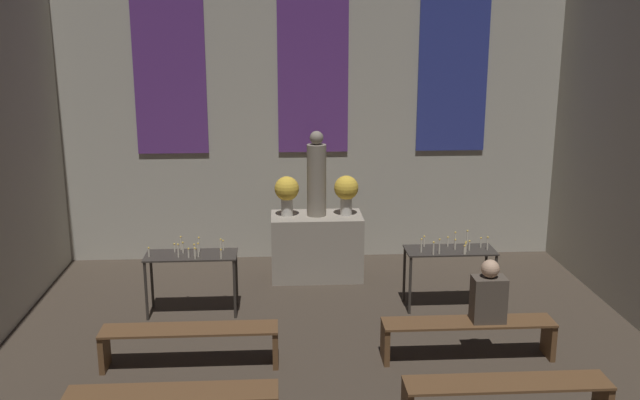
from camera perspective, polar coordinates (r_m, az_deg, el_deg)
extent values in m
cube|color=#B2AD9E|center=(10.86, -0.58, 8.88)|extent=(7.78, 0.12, 5.26)
cube|color=#60337F|center=(10.85, -12.00, 11.36)|extent=(1.06, 0.03, 2.94)
cube|color=#60337F|center=(10.75, -0.57, 11.63)|extent=(1.06, 0.03, 2.94)
cube|color=navy|center=(11.06, 10.65, 11.47)|extent=(1.06, 0.03, 2.94)
cube|color=gray|center=(10.30, -0.27, -3.72)|extent=(1.30, 0.70, 0.93)
cylinder|color=gray|center=(10.05, -0.28, 1.59)|extent=(0.27, 0.27, 1.02)
sphere|color=gray|center=(9.93, -0.28, 5.00)|extent=(0.19, 0.19, 0.19)
cylinder|color=beige|center=(10.12, -2.66, -0.51)|extent=(0.17, 0.17, 0.28)
sphere|color=gold|center=(10.06, -2.67, 0.92)|extent=(0.35, 0.35, 0.35)
cylinder|color=beige|center=(10.17, 2.10, -0.43)|extent=(0.17, 0.17, 0.28)
sphere|color=gold|center=(10.10, 2.11, 0.99)|extent=(0.35, 0.35, 0.35)
cube|color=#332D28|center=(9.10, -10.27, -4.36)|extent=(1.15, 0.48, 0.02)
cylinder|color=#332D28|center=(9.12, -13.74, -7.11)|extent=(0.04, 0.04, 0.76)
cylinder|color=#332D28|center=(8.99, -6.84, -7.12)|extent=(0.04, 0.04, 0.76)
cylinder|color=#332D28|center=(9.51, -13.31, -6.20)|extent=(0.04, 0.04, 0.76)
cylinder|color=#332D28|center=(9.38, -6.70, -6.19)|extent=(0.04, 0.04, 0.76)
cylinder|color=silver|center=(9.01, -10.01, -4.02)|extent=(0.02, 0.02, 0.14)
sphere|color=#F9CC4C|center=(8.98, -10.04, -3.52)|extent=(0.02, 0.02, 0.02)
cylinder|color=silver|center=(8.97, -9.71, -4.01)|extent=(0.02, 0.02, 0.16)
sphere|color=#F9CC4C|center=(8.94, -9.74, -3.45)|extent=(0.02, 0.02, 0.02)
cylinder|color=silver|center=(8.96, -9.93, -4.25)|extent=(0.02, 0.02, 0.10)
sphere|color=#F9CC4C|center=(8.95, -9.95, -3.88)|extent=(0.02, 0.02, 0.02)
cylinder|color=silver|center=(9.24, -7.94, -3.55)|extent=(0.02, 0.02, 0.11)
sphere|color=#F9CC4C|center=(9.22, -7.96, -3.14)|extent=(0.02, 0.02, 0.02)
cylinder|color=silver|center=(9.11, -13.53, -4.13)|extent=(0.02, 0.02, 0.10)
sphere|color=#F9CC4C|center=(9.09, -13.55, -3.75)|extent=(0.02, 0.02, 0.02)
cylinder|color=silver|center=(9.22, -11.55, -3.82)|extent=(0.02, 0.02, 0.09)
sphere|color=#F9CC4C|center=(9.20, -11.57, -3.47)|extent=(0.02, 0.02, 0.02)
cylinder|color=silver|center=(9.29, -11.06, -3.45)|extent=(0.02, 0.02, 0.16)
sphere|color=#F9CC4C|center=(9.26, -11.09, -2.92)|extent=(0.02, 0.02, 0.02)
cylinder|color=silver|center=(8.96, -10.47, -4.25)|extent=(0.02, 0.02, 0.11)
sphere|color=#F9CC4C|center=(8.94, -10.49, -3.85)|extent=(0.02, 0.02, 0.02)
cylinder|color=silver|center=(8.86, -7.92, -4.35)|extent=(0.02, 0.02, 0.11)
sphere|color=#F9CC4C|center=(8.84, -7.94, -3.95)|extent=(0.02, 0.02, 0.02)
cylinder|color=silver|center=(9.00, -11.27, -4.04)|extent=(0.02, 0.02, 0.15)
sphere|color=#F9CC4C|center=(8.97, -11.30, -3.50)|extent=(0.02, 0.02, 0.02)
cylinder|color=silver|center=(9.18, -7.75, -3.66)|extent=(0.02, 0.02, 0.12)
sphere|color=#F9CC4C|center=(9.16, -7.76, -3.24)|extent=(0.02, 0.02, 0.02)
cylinder|color=silver|center=(9.16, -10.91, -3.81)|extent=(0.02, 0.02, 0.12)
sphere|color=#F9CC4C|center=(9.13, -10.93, -3.37)|extent=(0.02, 0.02, 0.02)
cylinder|color=silver|center=(9.15, -9.65, -3.59)|extent=(0.02, 0.02, 0.18)
sphere|color=#F9CC4C|center=(9.12, -9.68, -2.99)|extent=(0.02, 0.02, 0.02)
cylinder|color=silver|center=(8.90, -9.97, -4.29)|extent=(0.02, 0.02, 0.13)
sphere|color=#F9CC4C|center=(8.88, -9.99, -3.83)|extent=(0.02, 0.02, 0.02)
cube|color=#332D28|center=(9.30, 10.37, -3.97)|extent=(1.15, 0.48, 0.02)
cylinder|color=#332D28|center=(9.12, 7.22, -6.81)|extent=(0.04, 0.04, 0.76)
cylinder|color=#332D28|center=(9.38, 13.82, -6.52)|extent=(0.04, 0.04, 0.76)
cylinder|color=#332D28|center=(9.51, 6.76, -5.91)|extent=(0.04, 0.04, 0.76)
cylinder|color=#332D28|center=(9.76, 13.10, -5.66)|extent=(0.04, 0.04, 0.76)
cylinder|color=silver|center=(9.14, 11.56, -3.86)|extent=(0.02, 0.02, 0.13)
sphere|color=#F9CC4C|center=(9.12, 11.58, -3.41)|extent=(0.02, 0.02, 0.02)
cylinder|color=silver|center=(9.34, 8.33, -3.34)|extent=(0.02, 0.02, 0.13)
sphere|color=#F9CC4C|center=(9.31, 8.35, -2.91)|extent=(0.02, 0.02, 0.02)
cylinder|color=silver|center=(9.11, 8.11, -3.67)|extent=(0.02, 0.02, 0.16)
sphere|color=#F9CC4C|center=(9.08, 8.13, -3.12)|extent=(0.02, 0.02, 0.02)
cylinder|color=silver|center=(9.13, 11.47, -3.98)|extent=(0.02, 0.02, 0.10)
sphere|color=#F9CC4C|center=(9.11, 11.49, -3.62)|extent=(0.02, 0.02, 0.02)
cylinder|color=silver|center=(9.39, 10.19, -3.36)|extent=(0.02, 0.02, 0.11)
sphere|color=#F9CC4C|center=(9.37, 10.21, -2.96)|extent=(0.02, 0.02, 0.02)
cylinder|color=silver|center=(9.28, 10.76, -3.57)|extent=(0.02, 0.02, 0.12)
sphere|color=#F9CC4C|center=(9.26, 10.78, -3.14)|extent=(0.02, 0.02, 0.02)
cylinder|color=silver|center=(9.47, 10.76, -3.09)|extent=(0.02, 0.02, 0.16)
sphere|color=#F9CC4C|center=(9.45, 10.79, -2.57)|extent=(0.02, 0.02, 0.02)
cylinder|color=silver|center=(9.03, 9.06, -3.89)|extent=(0.02, 0.02, 0.15)
sphere|color=#F9CC4C|center=(9.00, 9.09, -3.36)|extent=(0.02, 0.02, 0.02)
cylinder|color=silver|center=(9.36, 13.25, -3.45)|extent=(0.02, 0.02, 0.16)
sphere|color=#F9CC4C|center=(9.33, 13.29, -2.92)|extent=(0.02, 0.02, 0.02)
cylinder|color=silver|center=(9.08, 9.53, -3.73)|extent=(0.02, 0.02, 0.18)
sphere|color=#F9CC4C|center=(9.05, 9.56, -3.13)|extent=(0.02, 0.02, 0.02)
cylinder|color=silver|center=(9.29, 11.86, -3.63)|extent=(0.02, 0.02, 0.11)
sphere|color=#F9CC4C|center=(9.27, 11.88, -3.23)|extent=(0.02, 0.02, 0.02)
cylinder|color=silver|center=(9.20, 11.60, -3.74)|extent=(0.02, 0.02, 0.13)
sphere|color=#F9CC4C|center=(9.18, 11.62, -3.30)|extent=(0.02, 0.02, 0.02)
cylinder|color=silver|center=(9.50, 11.69, -3.02)|extent=(0.02, 0.02, 0.18)
sphere|color=#F9CC4C|center=(9.47, 11.72, -2.44)|extent=(0.02, 0.02, 0.02)
cylinder|color=silver|center=(9.44, 12.74, -3.39)|extent=(0.02, 0.02, 0.12)
sphere|color=#F9CC4C|center=(9.42, 12.76, -2.99)|extent=(0.02, 0.02, 0.02)
cube|color=brown|center=(6.65, -11.78, -14.88)|extent=(1.88, 0.36, 0.03)
cube|color=brown|center=(6.89, 14.75, -13.96)|extent=(1.88, 0.36, 0.03)
cube|color=brown|center=(7.84, -10.40, -10.14)|extent=(1.88, 0.36, 0.03)
cube|color=brown|center=(8.10, -16.88, -11.45)|extent=(0.06, 0.32, 0.42)
cube|color=brown|center=(7.88, -3.59, -11.58)|extent=(0.06, 0.32, 0.42)
cube|color=brown|center=(8.05, 11.79, -9.55)|extent=(1.88, 0.36, 0.03)
cube|color=brown|center=(7.96, 5.23, -11.33)|extent=(0.06, 0.32, 0.42)
cube|color=brown|center=(8.42, 17.82, -10.52)|extent=(0.06, 0.32, 0.42)
cube|color=#4C4238|center=(8.01, 13.32, -7.73)|extent=(0.36, 0.24, 0.50)
sphere|color=tan|center=(7.88, 13.47, -5.37)|extent=(0.20, 0.20, 0.20)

